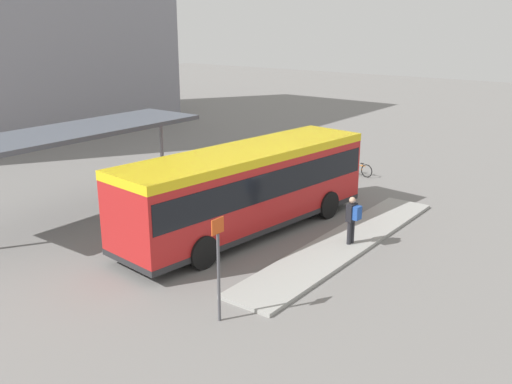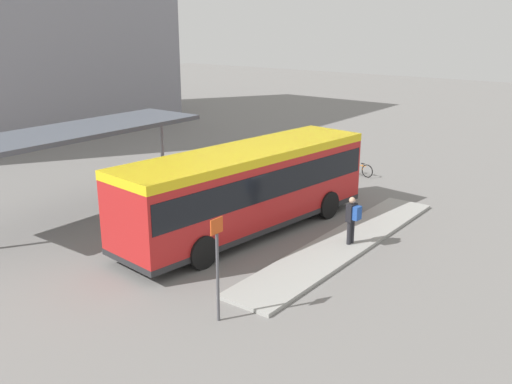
# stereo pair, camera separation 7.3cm
# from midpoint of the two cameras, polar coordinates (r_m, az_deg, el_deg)

# --- Properties ---
(ground_plane) EXTENTS (120.00, 120.00, 0.00)m
(ground_plane) POSITION_cam_midpoint_polar(r_m,az_deg,el_deg) (20.96, -0.77, -3.97)
(ground_plane) COLOR slate
(curb_island) EXTENTS (11.34, 1.80, 0.12)m
(curb_island) POSITION_cam_midpoint_polar(r_m,az_deg,el_deg) (19.97, 8.89, -5.08)
(curb_island) COLOR #9E9E99
(curb_island) RESTS_ON ground_plane
(city_bus) EXTENTS (10.72, 3.72, 3.09)m
(city_bus) POSITION_cam_midpoint_polar(r_m,az_deg,el_deg) (20.39, -0.77, 0.79)
(city_bus) COLOR red
(city_bus) RESTS_ON ground_plane
(pedestrian_waiting) EXTENTS (0.42, 0.45, 1.66)m
(pedestrian_waiting) POSITION_cam_midpoint_polar(r_m,az_deg,el_deg) (19.48, 9.73, -2.52)
(pedestrian_waiting) COLOR #232328
(pedestrian_waiting) RESTS_ON curb_island
(bicycle_orange) EXTENTS (0.48, 1.53, 0.67)m
(bicycle_orange) POSITION_cam_midpoint_polar(r_m,az_deg,el_deg) (28.77, 10.42, 2.26)
(bicycle_orange) COLOR black
(bicycle_orange) RESTS_ON ground_plane
(bicycle_blue) EXTENTS (0.48, 1.54, 0.67)m
(bicycle_blue) POSITION_cam_midpoint_polar(r_m,az_deg,el_deg) (28.94, 8.60, 2.44)
(bicycle_blue) COLOR black
(bicycle_blue) RESTS_ON ground_plane
(bicycle_green) EXTENTS (0.48, 1.52, 0.66)m
(bicycle_green) POSITION_cam_midpoint_polar(r_m,az_deg,el_deg) (29.28, 6.96, 2.67)
(bicycle_green) COLOR black
(bicycle_green) RESTS_ON ground_plane
(station_shelter) EXTENTS (10.90, 3.14, 3.48)m
(station_shelter) POSITION_cam_midpoint_polar(r_m,az_deg,el_deg) (22.76, -17.92, 5.64)
(station_shelter) COLOR #4C515B
(station_shelter) RESTS_ON ground_plane
(platform_sign) EXTENTS (0.44, 0.08, 2.80)m
(platform_sign) POSITION_cam_midpoint_polar(r_m,az_deg,el_deg) (14.44, -3.73, -7.29)
(platform_sign) COLOR #4C4C51
(platform_sign) RESTS_ON ground_plane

